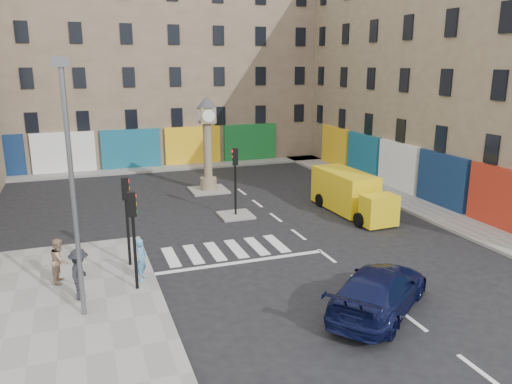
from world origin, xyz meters
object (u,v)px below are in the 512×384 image
lamp_post (72,178)px  traffic_light_island (235,171)px  traffic_light_left_far (126,207)px  pedestrian_dark (80,274)px  traffic_light_left_near (133,225)px  yellow_van (350,193)px  pedestrian_tan (60,260)px  navy_sedan (379,290)px  clock_pillar (207,138)px  pedestrian_blue (142,259)px

lamp_post → traffic_light_island: bearing=48.3°
traffic_light_left_far → pedestrian_dark: bearing=-127.2°
traffic_light_left_near → yellow_van: size_ratio=0.59×
traffic_light_island → pedestrian_tan: (-8.96, -6.19, -1.58)m
navy_sedan → clock_pillar: bearing=-34.0°
navy_sedan → pedestrian_tan: size_ratio=3.14×
pedestrian_blue → yellow_van: bearing=-37.6°
pedestrian_blue → pedestrian_tan: bearing=102.4°
clock_pillar → traffic_light_left_near: bearing=-114.5°
lamp_post → pedestrian_dark: lamp_post is taller
clock_pillar → navy_sedan: size_ratio=1.13×
traffic_light_island → pedestrian_blue: traffic_light_island is taller
traffic_light_island → lamp_post: lamp_post is taller
traffic_light_left_far → navy_sedan: traffic_light_left_far is taller
traffic_light_island → clock_pillar: size_ratio=0.61×
lamp_post → navy_sedan: lamp_post is taller
traffic_light_left_near → pedestrian_blue: bearing=68.8°
traffic_light_island → yellow_van: 6.65m
traffic_light_left_near → navy_sedan: (7.58, -4.30, -1.84)m
clock_pillar → pedestrian_dark: (-8.25, -13.97, -2.46)m
traffic_light_left_near → pedestrian_tan: bearing=148.7°
traffic_light_left_far → pedestrian_dark: size_ratio=1.98×
lamp_post → clock_pillar: bearing=61.6°
traffic_light_left_near → pedestrian_tan: size_ratio=2.15×
clock_pillar → pedestrian_blue: 14.57m
traffic_light_island → pedestrian_tan: 11.00m
traffic_light_left_near → pedestrian_dark: 2.49m
navy_sedan → yellow_van: yellow_van is taller
clock_pillar → pedestrian_blue: size_ratio=3.73×
traffic_light_left_near → traffic_light_island: traffic_light_left_near is taller
traffic_light_left_far → clock_pillar: size_ratio=0.61×
pedestrian_dark → navy_sedan: bearing=-100.7°
yellow_van → traffic_light_left_far: bearing=-165.0°
clock_pillar → pedestrian_blue: (-6.00, -13.02, -2.58)m
traffic_light_left_near → lamp_post: (-1.90, -1.40, 2.17)m
lamp_post → navy_sedan: (9.48, -2.90, -4.01)m
traffic_light_left_near → clock_pillar: (6.30, 13.80, 0.93)m
navy_sedan → traffic_light_left_far: bearing=10.4°
traffic_light_island → yellow_van: traffic_light_island is taller
pedestrian_dark → clock_pillar: bearing=-17.9°
clock_pillar → pedestrian_blue: clock_pillar is taller
traffic_light_left_near → clock_pillar: clock_pillar is taller
pedestrian_tan → traffic_light_island: bearing=-43.7°
traffic_light_left_near → traffic_light_left_far: size_ratio=1.00×
pedestrian_blue → pedestrian_tan: size_ratio=0.95×
traffic_light_left_near → traffic_light_left_far: same height
traffic_light_left_far → navy_sedan: 10.29m
yellow_van → navy_sedan: bearing=-117.5°
traffic_light_island → navy_sedan: traffic_light_island is taller
traffic_light_left_near → lamp_post: size_ratio=0.45×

